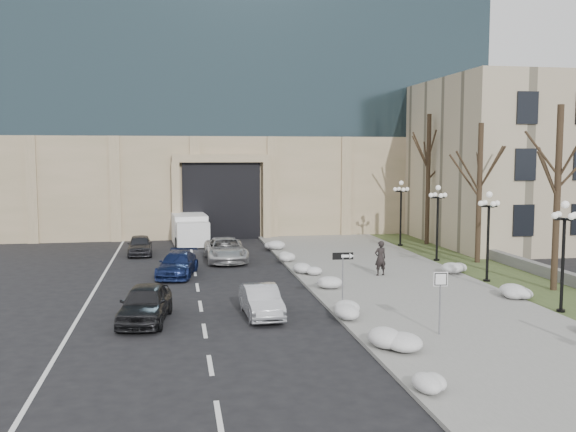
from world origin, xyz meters
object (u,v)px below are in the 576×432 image
car_b (261,301)px  car_e (140,245)px  box_truck (189,229)px  car_a (145,303)px  lamppost_c (438,213)px  car_d (226,250)px  car_c (178,264)px  lamppost_b (488,224)px  lamppost_d (401,204)px  pedestrian (380,258)px  keep_sign (440,290)px  lamppost_a (564,241)px  one_way_sign (346,263)px

car_b → car_e: bearing=106.1°
box_truck → car_a: bearing=-99.5°
lamppost_c → car_d: bearing=168.7°
car_c → car_d: 5.27m
car_e → lamppost_b: lamppost_b is taller
box_truck → lamppost_d: lamppost_d is taller
car_c → box_truck: bearing=96.6°
car_e → pedestrian: bearing=-39.8°
lamppost_d → pedestrian: bearing=-115.1°
keep_sign → lamppost_c: lamppost_c is taller
pedestrian → lamppost_a: lamppost_a is taller
car_a → lamppost_d: size_ratio=0.93×
car_a → lamppost_a: 17.30m
car_a → pedestrian: size_ratio=2.34×
box_truck → one_way_sign: bearing=-78.4°
keep_sign → lamppost_b: lamppost_b is taller
car_a → lamppost_c: size_ratio=0.93×
car_d → lamppost_a: lamppost_a is taller
car_d → keep_sign: (6.41, -17.91, 1.06)m
car_a → lamppost_c: lamppost_c is taller
pedestrian → box_truck: 18.25m
one_way_sign → car_d: bearing=109.5°
car_b → car_e: 18.22m
car_b → lamppost_c: 16.88m
car_d → lamppost_d: size_ratio=1.10×
keep_sign → lamppost_c: 16.68m
car_d → lamppost_b: bearing=-36.5°
car_b → lamppost_a: (12.39, -1.80, 2.43)m
lamppost_a → pedestrian: bearing=119.2°
one_way_sign → car_a: bearing=-174.8°
car_a → lamppost_b: 17.87m
car_b → lamppost_a: bearing=-10.7°
car_a → car_b: bearing=8.4°
car_e → lamppost_d: (18.19, 0.43, 2.42)m
car_a → keep_sign: bearing=-13.5°
car_d → car_a: bearing=-108.4°
car_d → lamppost_b: 15.86m
one_way_sign → lamppost_a: size_ratio=0.53×
keep_sign → lamppost_c: bearing=73.9°
car_e → lamppost_d: 18.35m
keep_sign → lamppost_b: bearing=60.6°
lamppost_c → lamppost_d: 6.50m
keep_sign → lamppost_a: size_ratio=0.51×
car_c → lamppost_d: size_ratio=0.94×
car_d → one_way_sign: bearing=-74.3°
car_b → pedestrian: (7.43, 7.11, 0.42)m
car_e → one_way_sign: size_ratio=1.53×
car_a → car_b: (4.67, 0.08, -0.11)m
car_a → lamppost_d: 24.76m
pedestrian → keep_sign: (-1.43, -11.26, 0.72)m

